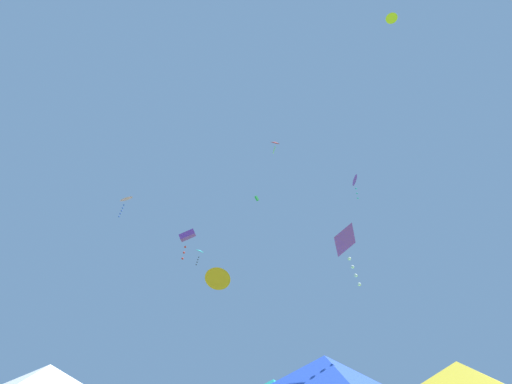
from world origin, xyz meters
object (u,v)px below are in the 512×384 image
(kite_pink_delta, at_px, (126,199))
(kite_purple_box, at_px, (187,236))
(kite_orange_delta, at_px, (218,278))
(canopy_tent_yellow, at_px, (461,376))
(kite_red_delta, at_px, (275,143))
(kite_yellow_delta, at_px, (392,18))
(kite_purple_diamond, at_px, (345,243))
(kite_green_box, at_px, (257,198))
(canopy_tent_white, at_px, (46,379))
(kite_purple_delta, at_px, (354,180))
(canopy_tent_blue, at_px, (326,373))
(kite_cyan_diamond, at_px, (200,252))

(kite_pink_delta, distance_m, kite_purple_box, 12.77)
(kite_orange_delta, height_order, kite_purple_box, kite_purple_box)
(kite_orange_delta, bearing_deg, canopy_tent_yellow, -24.79)
(canopy_tent_yellow, relative_size, kite_red_delta, 1.79)
(canopy_tent_yellow, height_order, kite_pink_delta, kite_pink_delta)
(kite_red_delta, bearing_deg, kite_yellow_delta, -61.04)
(kite_purple_diamond, bearing_deg, kite_purple_box, 119.54)
(canopy_tent_yellow, relative_size, kite_yellow_delta, 3.98)
(kite_purple_diamond, bearing_deg, kite_orange_delta, 125.08)
(kite_orange_delta, relative_size, kite_purple_box, 0.57)
(canopy_tent_yellow, height_order, kite_purple_diamond, kite_purple_diamond)
(kite_green_box, bearing_deg, kite_orange_delta, -102.99)
(kite_purple_diamond, distance_m, kite_red_delta, 22.00)
(canopy_tent_white, distance_m, kite_red_delta, 26.36)
(kite_orange_delta, height_order, kite_green_box, kite_green_box)
(kite_purple_delta, bearing_deg, kite_yellow_delta, -97.42)
(canopy_tent_yellow, distance_m, kite_pink_delta, 17.53)
(kite_purple_delta, relative_size, kite_green_box, 4.05)
(canopy_tent_yellow, distance_m, kite_purple_diamond, 7.18)
(canopy_tent_white, distance_m, canopy_tent_blue, 11.74)
(kite_orange_delta, bearing_deg, canopy_tent_blue, -58.61)
(kite_purple_delta, height_order, kite_green_box, kite_green_box)
(kite_purple_diamond, relative_size, kite_purple_delta, 0.76)
(kite_red_delta, xyz_separation_m, kite_green_box, (-1.08, 11.04, 0.34))
(kite_purple_box, bearing_deg, kite_green_box, 48.51)
(kite_orange_delta, bearing_deg, kite_purple_delta, 30.50)
(canopy_tent_white, distance_m, kite_cyan_diamond, 13.54)
(canopy_tent_yellow, height_order, kite_purple_box, kite_purple_box)
(kite_orange_delta, bearing_deg, kite_red_delta, 46.70)
(canopy_tent_yellow, height_order, kite_yellow_delta, kite_yellow_delta)
(kite_red_delta, bearing_deg, canopy_tent_yellow, -60.94)
(kite_yellow_delta, bearing_deg, kite_orange_delta, 146.54)
(kite_red_delta, distance_m, kite_purple_box, 13.26)
(kite_red_delta, height_order, kite_purple_delta, kite_red_delta)
(canopy_tent_blue, xyz_separation_m, kite_purple_diamond, (1.15, -0.75, 4.48))
(canopy_tent_blue, xyz_separation_m, kite_orange_delta, (-4.15, 6.80, 5.66))
(kite_pink_delta, bearing_deg, kite_purple_delta, 32.65)
(canopy_tent_blue, relative_size, kite_purple_diamond, 1.54)
(canopy_tent_white, relative_size, kite_green_box, 4.92)
(canopy_tent_white, height_order, kite_purple_box, kite_purple_box)
(canopy_tent_yellow, bearing_deg, kite_orange_delta, 155.21)
(canopy_tent_blue, xyz_separation_m, kite_cyan_diamond, (-6.02, 12.21, 9.83))
(canopy_tent_blue, distance_m, kite_purple_diamond, 4.69)
(kite_purple_box, bearing_deg, canopy_tent_white, -107.42)
(kite_purple_diamond, height_order, kite_cyan_diamond, kite_cyan_diamond)
(kite_orange_delta, distance_m, kite_red_delta, 18.22)
(kite_purple_delta, height_order, kite_cyan_diamond, kite_purple_delta)
(kite_red_delta, relative_size, kite_purple_box, 0.63)
(canopy_tent_white, height_order, canopy_tent_yellow, canopy_tent_yellow)
(canopy_tent_white, relative_size, kite_yellow_delta, 3.96)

